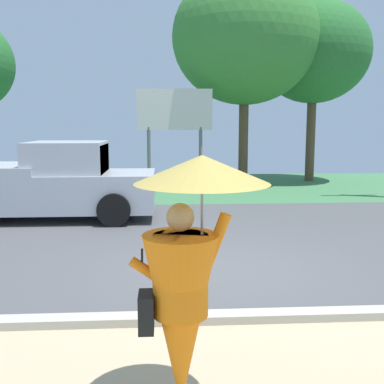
{
  "coord_description": "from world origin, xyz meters",
  "views": [
    {
      "loc": [
        -0.89,
        -7.12,
        2.3
      ],
      "look_at": [
        -0.38,
        1.0,
        1.1
      ],
      "focal_mm": 43.13,
      "sensor_mm": 36.0,
      "label": 1
    }
  ],
  "objects_px": {
    "pickup_truck": "(49,183)",
    "roadside_billboard": "(175,117)",
    "tree_left_far": "(245,38)",
    "tree_center_back": "(314,52)",
    "monk_pedestrian": "(186,275)"
  },
  "relations": [
    {
      "from": "pickup_truck",
      "to": "tree_left_far",
      "type": "relative_size",
      "value": 0.66
    },
    {
      "from": "roadside_billboard",
      "to": "tree_center_back",
      "type": "height_order",
      "value": "tree_center_back"
    },
    {
      "from": "pickup_truck",
      "to": "tree_left_far",
      "type": "height_order",
      "value": "tree_left_far"
    },
    {
      "from": "monk_pedestrian",
      "to": "tree_center_back",
      "type": "bearing_deg",
      "value": 60.05
    },
    {
      "from": "roadside_billboard",
      "to": "pickup_truck",
      "type": "bearing_deg",
      "value": -124.09
    },
    {
      "from": "roadside_billboard",
      "to": "monk_pedestrian",
      "type": "bearing_deg",
      "value": -91.09
    },
    {
      "from": "monk_pedestrian",
      "to": "tree_left_far",
      "type": "bearing_deg",
      "value": 69.6
    },
    {
      "from": "tree_center_back",
      "to": "roadside_billboard",
      "type": "bearing_deg",
      "value": -156.87
    },
    {
      "from": "tree_left_far",
      "to": "tree_center_back",
      "type": "bearing_deg",
      "value": 17.93
    },
    {
      "from": "monk_pedestrian",
      "to": "pickup_truck",
      "type": "xyz_separation_m",
      "value": [
        -2.96,
        7.87,
        -0.25
      ]
    },
    {
      "from": "tree_left_far",
      "to": "tree_center_back",
      "type": "relative_size",
      "value": 1.11
    },
    {
      "from": "pickup_truck",
      "to": "roadside_billboard",
      "type": "height_order",
      "value": "roadside_billboard"
    },
    {
      "from": "pickup_truck",
      "to": "tree_left_far",
      "type": "distance_m",
      "value": 9.67
    },
    {
      "from": "pickup_truck",
      "to": "roadside_billboard",
      "type": "distance_m",
      "value": 5.96
    },
    {
      "from": "monk_pedestrian",
      "to": "tree_center_back",
      "type": "distance_m",
      "value": 16.56
    }
  ]
}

